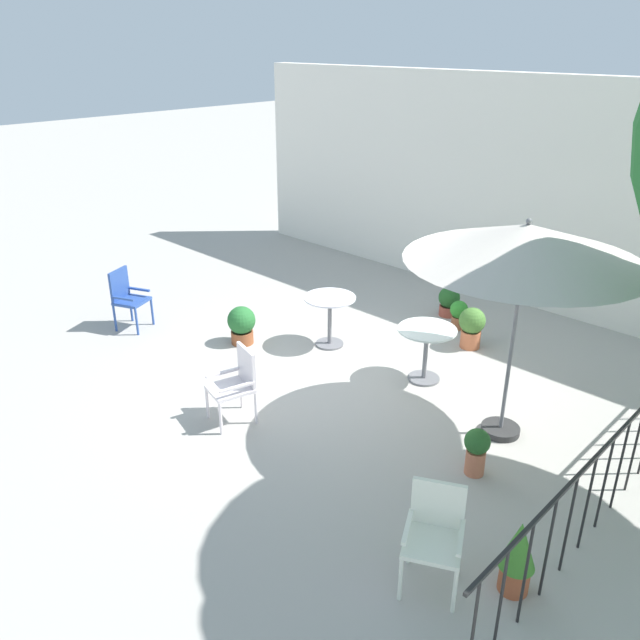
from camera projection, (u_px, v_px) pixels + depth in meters
The scene contains 15 objects.
ground_plane at pixel (324, 374), 8.66m from camera, with size 60.00×60.00×0.00m, color #A9A49C.
villa_facade at pixel (501, 189), 10.72m from camera, with size 10.88×0.30×3.69m, color white.
terrace_railing at pixel (624, 449), 5.93m from camera, with size 0.03×5.53×1.01m.
patio_umbrella_0 at pixel (526, 244), 6.45m from camera, with size 2.48×2.48×2.54m.
cafe_table_0 at pixel (330, 312), 9.26m from camera, with size 0.75×0.75×0.77m.
cafe_table_1 at pixel (426, 344), 8.31m from camera, with size 0.77×0.77×0.75m.
patio_chair_0 at pixel (127, 295), 9.84m from camera, with size 0.58×0.59×0.94m.
patio_chair_1 at pixel (435, 530), 5.18m from camera, with size 0.62×0.62×0.91m.
patio_chair_2 at pixel (237, 381), 7.45m from camera, with size 0.55×0.58×0.91m.
potted_plant_0 at pixel (472, 326), 9.27m from camera, with size 0.38×0.38×0.62m.
potted_plant_1 at pixel (476, 449), 6.58m from camera, with size 0.27×0.27×0.53m.
potted_plant_2 at pixel (242, 324), 9.41m from camera, with size 0.42×0.42×0.58m.
potted_plant_3 at pixel (459, 313), 9.90m from camera, with size 0.28×0.28×0.46m.
potted_plant_4 at pixel (518, 555), 5.14m from camera, with size 0.30×0.30×0.70m.
potted_plant_5 at pixel (449, 301), 10.37m from camera, with size 0.35×0.35×0.49m.
Camera 1 is at (5.25, -5.50, 4.20)m, focal length 35.79 mm.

